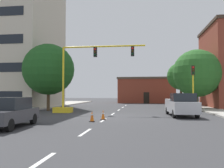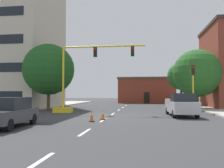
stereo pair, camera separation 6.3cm
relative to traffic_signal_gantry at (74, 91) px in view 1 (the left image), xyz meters
name	(u,v)px [view 1 (the left image)]	position (x,y,z in m)	size (l,w,h in m)	color
ground_plane	(109,116)	(4.10, -3.45, -2.26)	(160.00, 160.00, 0.00)	#38383A
sidewalk_left	(22,109)	(-8.15, 4.55, -2.19)	(6.00, 56.00, 0.14)	#B2ADA3
lane_stripe_seg_0	(39,163)	(4.10, -17.45, -2.26)	(0.16, 2.40, 0.01)	silver
lane_stripe_seg_1	(85,132)	(4.10, -11.95, -2.26)	(0.16, 2.40, 0.01)	silver
lane_stripe_seg_2	(103,120)	(4.10, -6.45, -2.26)	(0.16, 2.40, 0.01)	silver
lane_stripe_seg_3	(113,114)	(4.10, -0.95, -2.26)	(0.16, 2.40, 0.01)	silver
lane_stripe_seg_4	(119,110)	(4.10, 4.55, -2.26)	(0.16, 2.40, 0.01)	silver
lane_stripe_seg_5	(123,107)	(4.10, 10.05, -2.26)	(0.16, 2.40, 0.01)	silver
lane_stripe_seg_6	(126,105)	(4.10, 15.55, -2.26)	(0.16, 2.40, 0.01)	silver
building_tall_left	(9,36)	(-12.30, 8.37, 7.98)	(13.42, 12.30, 20.46)	beige
building_brick_center	(146,90)	(7.56, 28.26, 0.38)	(11.70, 9.27, 5.25)	brown
traffic_signal_gantry	(74,91)	(0.00, 0.00, 0.00)	(9.34, 1.20, 6.83)	yellow
traffic_light_pole_right	(193,78)	(12.03, 1.31, 1.27)	(0.32, 0.47, 4.80)	yellow
tree_left_near	(49,69)	(-3.80, 2.46, 2.47)	(5.87, 5.87, 7.68)	#4C3823
tree_right_mid	(197,73)	(13.67, 7.30, 2.24)	(5.98, 5.98, 7.49)	brown
tree_right_far	(181,76)	(13.00, 15.95, 2.48)	(4.42, 4.42, 6.96)	#4C3823
pickup_truck_silver	(181,105)	(10.26, -2.41, -1.29)	(2.27, 5.49, 1.99)	#BCBCC1
sedan_dark_gray_near_left	(9,112)	(-0.70, -10.84, -1.37)	(2.10, 4.60, 1.74)	#3D3D42
traffic_cone_roadside_a	(92,116)	(3.46, -7.42, -1.88)	(0.36, 0.36, 0.78)	black
traffic_cone_roadside_b	(103,115)	(4.01, -6.07, -1.90)	(0.36, 0.36, 0.74)	black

